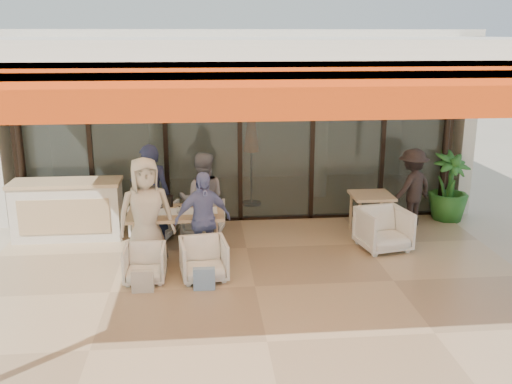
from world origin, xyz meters
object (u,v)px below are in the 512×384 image
at_px(diner_grey, 202,200).
at_px(standing_woman, 412,188).
at_px(chair_far_left, 155,217).
at_px(chair_near_left, 145,262).
at_px(host_counter, 68,210).
at_px(diner_cream, 146,214).
at_px(diner_navy, 151,196).
at_px(chair_far_right, 203,217).
at_px(chair_near_right, 204,258).
at_px(diner_periwinkle, 203,220).
at_px(side_chair, 384,228).
at_px(potted_palm, 449,187).
at_px(side_table, 371,200).
at_px(dining_table, 176,215).

height_order(diner_grey, standing_woman, diner_grey).
relative_size(chair_far_left, chair_near_left, 1.20).
bearing_deg(host_counter, chair_near_left, -52.58).
bearing_deg(host_counter, diner_cream, -44.05).
bearing_deg(chair_near_left, diner_grey, 59.88).
relative_size(diner_navy, diner_cream, 1.02).
distance_m(chair_near_left, diner_cream, 0.75).
height_order(chair_far_left, diner_navy, diner_navy).
distance_m(host_counter, chair_far_left, 1.48).
height_order(chair_far_right, standing_woman, standing_woman).
distance_m(chair_near_right, diner_grey, 1.47).
xyz_separation_m(chair_near_left, chair_near_right, (0.84, 0.00, 0.04)).
bearing_deg(chair_near_left, diner_navy, 90.85).
xyz_separation_m(diner_navy, diner_periwinkle, (0.84, -0.90, -0.13)).
bearing_deg(host_counter, chair_near_right, -39.77).
xyz_separation_m(chair_near_left, diner_navy, (0.00, 1.40, 0.58)).
bearing_deg(side_chair, chair_near_left, -177.75).
xyz_separation_m(diner_cream, side_chair, (3.78, 0.40, -0.47)).
relative_size(chair_far_left, potted_palm, 0.53).
bearing_deg(diner_navy, host_counter, -19.64).
bearing_deg(chair_far_left, chair_far_right, -162.18).
bearing_deg(chair_far_right, potted_palm, -161.04).
bearing_deg(chair_near_right, side_chair, 9.64).
xyz_separation_m(chair_far_left, standing_woman, (4.65, 0.14, 0.38)).
xyz_separation_m(diner_cream, side_table, (3.78, 1.15, -0.22)).
distance_m(diner_navy, side_table, 3.80).
bearing_deg(potted_palm, host_counter, -176.88).
distance_m(chair_near_right, diner_periwinkle, 0.65).
relative_size(dining_table, chair_far_right, 2.20).
bearing_deg(dining_table, diner_navy, 133.02).
relative_size(chair_near_right, side_table, 0.90).
bearing_deg(side_chair, chair_near_right, -174.13).
distance_m(chair_near_right, diner_navy, 1.72).
bearing_deg(chair_near_right, diner_navy, 113.64).
height_order(chair_near_right, side_table, side_table).
bearing_deg(host_counter, potted_palm, 3.12).
xyz_separation_m(dining_table, diner_periwinkle, (0.43, -0.46, 0.06)).
relative_size(chair_near_right, standing_woman, 0.46).
bearing_deg(chair_far_right, side_chair, 175.21).
xyz_separation_m(diner_grey, diner_cream, (-0.84, -0.90, 0.06)).
distance_m(chair_near_right, side_chair, 3.08).
xyz_separation_m(chair_near_right, diner_grey, (0.00, 1.40, 0.46)).
height_order(chair_far_left, chair_far_right, chair_far_left).
relative_size(dining_table, standing_woman, 1.03).
xyz_separation_m(chair_near_right, side_table, (2.94, 1.65, 0.30)).
distance_m(side_table, standing_woman, 0.96).
bearing_deg(dining_table, chair_near_right, -66.00).
bearing_deg(potted_palm, diner_cream, -161.79).
height_order(diner_navy, diner_grey, diner_navy).
bearing_deg(potted_palm, standing_woman, -162.12).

